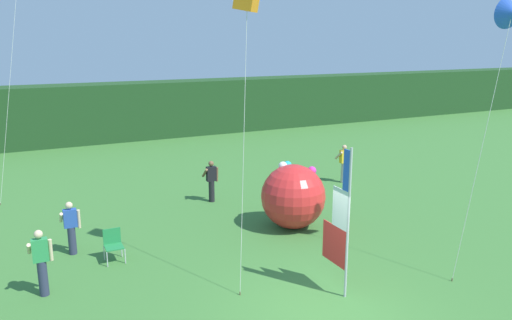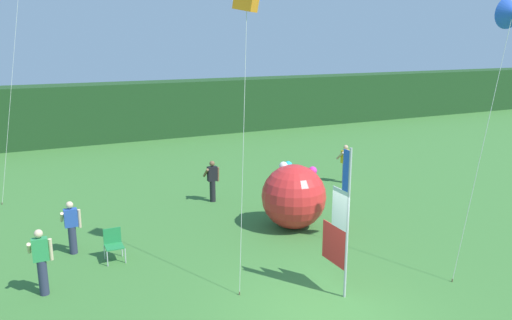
{
  "view_description": "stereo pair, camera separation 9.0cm",
  "coord_description": "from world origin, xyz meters",
  "px_view_note": "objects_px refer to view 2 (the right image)",
  "views": [
    {
      "loc": [
        -5.84,
        -8.51,
        6.0
      ],
      "look_at": [
        -0.24,
        3.02,
        2.88
      ],
      "focal_mm": 35.06,
      "sensor_mm": 36.0,
      "label": 1
    },
    {
      "loc": [
        -5.76,
        -8.55,
        6.0
      ],
      "look_at": [
        -0.24,
        3.02,
        2.88
      ],
      "focal_mm": 35.06,
      "sensor_mm": 36.0,
      "label": 2
    }
  ],
  "objects_px": {
    "person_far_left": "(345,163)",
    "folding_chair": "(113,243)",
    "banner_flag": "(340,224)",
    "inflatable_balloon": "(294,196)",
    "person_mid_field": "(41,260)",
    "person_near_banner": "(71,226)",
    "person_far_right": "(212,180)"
  },
  "relations": [
    {
      "from": "person_far_left",
      "to": "folding_chair",
      "type": "relative_size",
      "value": 1.84
    },
    {
      "from": "banner_flag",
      "to": "person_far_left",
      "type": "bearing_deg",
      "value": 53.71
    },
    {
      "from": "banner_flag",
      "to": "inflatable_balloon",
      "type": "xyz_separation_m",
      "value": [
        1.15,
        4.19,
        -0.69
      ]
    },
    {
      "from": "inflatable_balloon",
      "to": "folding_chair",
      "type": "relative_size",
      "value": 2.38
    },
    {
      "from": "banner_flag",
      "to": "inflatable_balloon",
      "type": "distance_m",
      "value": 4.4
    },
    {
      "from": "person_far_left",
      "to": "person_mid_field",
      "type": "bearing_deg",
      "value": -158.19
    },
    {
      "from": "person_near_banner",
      "to": "person_far_left",
      "type": "xyz_separation_m",
      "value": [
        11.29,
        2.68,
        0.04
      ]
    },
    {
      "from": "person_far_right",
      "to": "inflatable_balloon",
      "type": "relative_size",
      "value": 0.75
    },
    {
      "from": "person_mid_field",
      "to": "inflatable_balloon",
      "type": "relative_size",
      "value": 0.79
    },
    {
      "from": "banner_flag",
      "to": "folding_chair",
      "type": "bearing_deg",
      "value": 137.65
    },
    {
      "from": "person_near_banner",
      "to": "folding_chair",
      "type": "relative_size",
      "value": 1.76
    },
    {
      "from": "person_far_right",
      "to": "person_near_banner",
      "type": "bearing_deg",
      "value": -152.91
    },
    {
      "from": "person_far_left",
      "to": "person_far_right",
      "type": "bearing_deg",
      "value": 179.74
    },
    {
      "from": "person_mid_field",
      "to": "folding_chair",
      "type": "relative_size",
      "value": 1.87
    },
    {
      "from": "person_mid_field",
      "to": "person_far_left",
      "type": "distance_m",
      "value": 13.13
    },
    {
      "from": "banner_flag",
      "to": "person_far_left",
      "type": "distance_m",
      "value": 9.72
    },
    {
      "from": "person_far_left",
      "to": "folding_chair",
      "type": "height_order",
      "value": "person_far_left"
    },
    {
      "from": "person_mid_field",
      "to": "person_far_right",
      "type": "bearing_deg",
      "value": 38.44
    },
    {
      "from": "person_far_left",
      "to": "person_far_right",
      "type": "distance_m",
      "value": 6.01
    },
    {
      "from": "banner_flag",
      "to": "person_mid_field",
      "type": "height_order",
      "value": "banner_flag"
    },
    {
      "from": "person_mid_field",
      "to": "person_far_left",
      "type": "xyz_separation_m",
      "value": [
        12.19,
        4.88,
        -0.01
      ]
    },
    {
      "from": "banner_flag",
      "to": "person_far_right",
      "type": "bearing_deg",
      "value": 92.06
    },
    {
      "from": "person_near_banner",
      "to": "person_far_left",
      "type": "relative_size",
      "value": 0.95
    },
    {
      "from": "person_far_left",
      "to": "inflatable_balloon",
      "type": "relative_size",
      "value": 0.78
    },
    {
      "from": "person_mid_field",
      "to": "folding_chair",
      "type": "bearing_deg",
      "value": 33.75
    },
    {
      "from": "banner_flag",
      "to": "person_far_right",
      "type": "relative_size",
      "value": 2.3
    },
    {
      "from": "person_far_left",
      "to": "person_near_banner",
      "type": "bearing_deg",
      "value": -166.67
    },
    {
      "from": "banner_flag",
      "to": "person_far_right",
      "type": "distance_m",
      "value": 7.89
    },
    {
      "from": "person_near_banner",
      "to": "person_mid_field",
      "type": "bearing_deg",
      "value": -112.14
    },
    {
      "from": "banner_flag",
      "to": "inflatable_balloon",
      "type": "height_order",
      "value": "banner_flag"
    },
    {
      "from": "banner_flag",
      "to": "person_near_banner",
      "type": "xyz_separation_m",
      "value": [
        -5.56,
        5.13,
        -0.92
      ]
    },
    {
      "from": "banner_flag",
      "to": "person_near_banner",
      "type": "distance_m",
      "value": 7.62
    }
  ]
}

